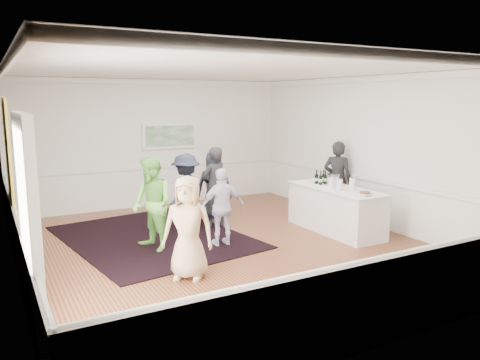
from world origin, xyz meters
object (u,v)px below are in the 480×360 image
guest_tan (188,227)px  guest_dark_b (214,187)px  guest_green (152,204)px  guest_lilac (222,207)px  ice_bucket (333,180)px  nut_bowl (365,194)px  guest_navy (214,186)px  guest_dark_a (186,192)px  bartender (337,180)px  serving_table (335,209)px

guest_tan → guest_dark_b: guest_dark_b is taller
guest_green → guest_dark_b: guest_dark_b is taller
guest_tan → guest_lilac: size_ratio=1.09×
ice_bucket → guest_green: bearing=173.5°
guest_tan → nut_bowl: size_ratio=5.93×
guest_lilac → ice_bucket: guest_lilac is taller
guest_navy → ice_bucket: size_ratio=6.10×
guest_dark_a → ice_bucket: guest_dark_a is taller
guest_dark_a → guest_dark_b: 0.62m
guest_lilac → guest_navy: (0.64, 1.69, 0.06)m
bartender → guest_green: size_ratio=1.04×
ice_bucket → nut_bowl: (-0.16, -1.10, -0.08)m
guest_green → guest_dark_a: 1.36m
guest_tan → guest_navy: 3.41m
guest_tan → guest_green: bearing=127.4°
guest_dark_a → guest_navy: 0.95m
guest_navy → nut_bowl: bearing=153.4°
serving_table → guest_navy: 2.69m
serving_table → ice_bucket: 0.61m
guest_green → guest_lilac: guest_green is taller
guest_dark_b → nut_bowl: 3.10m
bartender → guest_dark_b: (-2.80, 0.64, -0.03)m
serving_table → guest_tan: size_ratio=1.43×
guest_dark_b → nut_bowl: bearing=114.3°
guest_navy → ice_bucket: (1.91, -1.75, 0.24)m
serving_table → guest_dark_a: size_ratio=1.41×
guest_green → ice_bucket: 3.81m
guest_navy → ice_bucket: guest_navy is taller
guest_green → guest_navy: size_ratio=1.07×
guest_lilac → guest_dark_b: guest_dark_b is taller
guest_green → guest_lilac: bearing=59.2°
guest_dark_a → nut_bowl: (2.60, -2.43, 0.15)m
guest_dark_a → guest_navy: bearing=171.8°
ice_bucket → guest_lilac: bearing=178.5°
guest_tan → guest_dark_a: size_ratio=0.98×
guest_tan → guest_green: 1.56m
guest_dark_a → ice_bucket: size_ratio=6.20×
serving_table → guest_green: guest_green is taller
guest_dark_b → guest_navy: size_ratio=1.09×
guest_lilac → guest_dark_a: 1.28m
serving_table → bartender: (0.75, 0.85, 0.43)m
guest_navy → guest_lilac: bearing=100.9°
serving_table → guest_dark_b: (-2.05, 1.49, 0.40)m
bartender → ice_bucket: size_ratio=6.84×
serving_table → nut_bowl: (-0.07, -0.90, 0.49)m
guest_lilac → ice_bucket: 2.58m
guest_tan → guest_lilac: (1.18, 1.20, -0.06)m
serving_table → guest_dark_b: bearing=144.1°
guest_dark_b → guest_dark_a: bearing=-19.9°
guest_green → guest_tan: bearing=-12.8°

